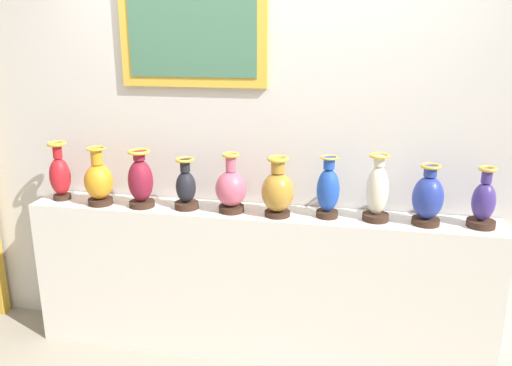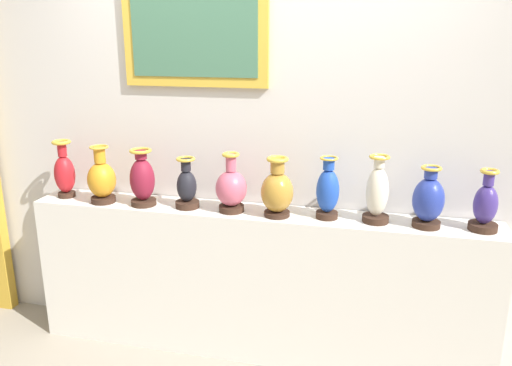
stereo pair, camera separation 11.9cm
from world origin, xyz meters
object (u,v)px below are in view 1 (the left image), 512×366
(vase_crimson, at_px, (60,174))
(vase_sapphire, at_px, (328,191))
(vase_ochre, at_px, (278,191))
(vase_burgundy, at_px, (141,181))
(vase_ivory, at_px, (377,192))
(vase_indigo, at_px, (483,203))
(vase_cobalt, at_px, (428,198))
(vase_onyx, at_px, (186,188))
(vase_rose, at_px, (231,189))
(vase_amber, at_px, (99,181))

(vase_crimson, height_order, vase_sapphire, vase_crimson)
(vase_ochre, bearing_deg, vase_burgundy, 179.88)
(vase_ivory, bearing_deg, vase_indigo, 0.49)
(vase_ochre, height_order, vase_cobalt, vase_ochre)
(vase_ivory, xyz_separation_m, vase_cobalt, (0.27, -0.01, -0.02))
(vase_ivory, relative_size, vase_cobalt, 1.12)
(vase_burgundy, xyz_separation_m, vase_ivory, (1.41, 0.03, 0.01))
(vase_crimson, distance_m, vase_burgundy, 0.57)
(vase_cobalt, height_order, vase_indigo, vase_cobalt)
(vase_onyx, distance_m, vase_indigo, 1.70)
(vase_burgundy, bearing_deg, vase_indigo, 1.08)
(vase_sapphire, relative_size, vase_cobalt, 1.05)
(vase_crimson, height_order, vase_onyx, vase_crimson)
(vase_crimson, distance_m, vase_ochre, 1.41)
(vase_ivory, distance_m, vase_cobalt, 0.27)
(vase_sapphire, bearing_deg, vase_cobalt, -1.29)
(vase_rose, distance_m, vase_indigo, 1.41)
(vase_rose, height_order, vase_ochre, vase_rose)
(vase_indigo, bearing_deg, vase_onyx, -179.38)
(vase_ivory, bearing_deg, vase_ochre, -176.50)
(vase_burgundy, xyz_separation_m, vase_rose, (0.56, 0.01, -0.02))
(vase_sapphire, bearing_deg, vase_rose, -178.18)
(vase_ochre, height_order, vase_ivory, vase_ivory)
(vase_ivory, bearing_deg, vase_crimson, 179.89)
(vase_amber, relative_size, vase_ivory, 0.94)
(vase_amber, distance_m, vase_burgundy, 0.27)
(vase_ivory, height_order, vase_cobalt, vase_ivory)
(vase_onyx, relative_size, vase_rose, 0.87)
(vase_onyx, relative_size, vase_ivory, 0.81)
(vase_burgundy, bearing_deg, vase_sapphire, 1.65)
(vase_burgundy, xyz_separation_m, vase_indigo, (1.98, 0.04, -0.02))
(vase_crimson, xyz_separation_m, vase_indigo, (2.54, 0.00, -0.03))
(vase_cobalt, bearing_deg, vase_crimson, 179.60)
(vase_rose, xyz_separation_m, vase_cobalt, (1.12, 0.01, 0.01))
(vase_amber, relative_size, vase_cobalt, 1.06)
(vase_rose, relative_size, vase_sapphire, 0.99)
(vase_crimson, height_order, vase_indigo, vase_crimson)
(vase_amber, xyz_separation_m, vase_cobalt, (1.95, 0.03, 0.00))
(vase_ochre, relative_size, vase_ivory, 0.91)
(vase_amber, bearing_deg, vase_ivory, 1.46)
(vase_sapphire, height_order, vase_indigo, vase_sapphire)
(vase_crimson, relative_size, vase_cobalt, 1.09)
(vase_rose, bearing_deg, vase_onyx, 179.08)
(vase_rose, relative_size, vase_ochre, 1.02)
(vase_crimson, relative_size, vase_burgundy, 1.06)
(vase_cobalt, distance_m, vase_indigo, 0.30)
(vase_amber, distance_m, vase_indigo, 2.25)
(vase_ochre, bearing_deg, vase_amber, -179.57)
(vase_onyx, distance_m, vase_cobalt, 1.40)
(vase_amber, bearing_deg, vase_ochre, 0.43)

